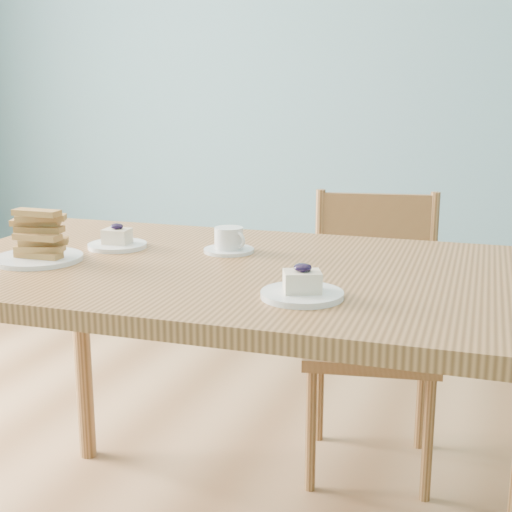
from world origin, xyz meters
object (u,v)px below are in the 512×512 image
dining_chair (372,332)px  coffee_cup (229,242)px  biscotti_plate (37,243)px  cheesecake_plate_far (117,242)px  cheesecake_plate_near (302,289)px  dining_table (244,298)px

dining_chair → coffee_cup: (-0.27, -0.48, 0.36)m
coffee_cup → biscotti_plate: biscotti_plate is taller
coffee_cup → biscotti_plate: bearing=-124.1°
dining_chair → cheesecake_plate_far: bearing=-147.0°
cheesecake_plate_near → cheesecake_plate_far: 0.62m
cheesecake_plate_near → biscotti_plate: 0.67m
dining_table → cheesecake_plate_near: (0.20, -0.19, 0.09)m
cheesecake_plate_near → cheesecake_plate_far: size_ratio=1.09×
coffee_cup → cheesecake_plate_near: bearing=-23.8°
dining_table → cheesecake_plate_near: size_ratio=9.15×
dining_table → dining_chair: dining_chair is taller
cheesecake_plate_far → coffee_cup: bearing=10.8°
biscotti_plate → cheesecake_plate_far: bearing=62.0°
dining_chair → cheesecake_plate_near: dining_chair is taller
dining_table → cheesecake_plate_far: 0.38m
dining_table → coffee_cup: coffee_cup is taller
dining_table → coffee_cup: (-0.08, 0.12, 0.10)m
coffee_cup → dining_table: bearing=-30.4°
dining_chair → biscotti_plate: 1.04m
dining_chair → cheesecake_plate_near: bearing=-100.2°
biscotti_plate → cheesecake_plate_near: bearing=-5.9°
dining_chair → biscotti_plate: size_ratio=4.15×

